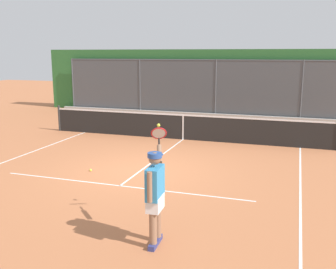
% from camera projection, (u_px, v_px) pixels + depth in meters
% --- Properties ---
extents(ground_plane, '(60.00, 60.00, 0.00)m').
position_uv_depth(ground_plane, '(140.00, 171.00, 10.86)').
color(ground_plane, '#B76B42').
extents(court_line_markings, '(8.54, 10.17, 0.01)m').
position_uv_depth(court_line_markings, '(114.00, 190.00, 9.33)').
color(court_line_markings, white).
rests_on(court_line_markings, ground).
extents(fence_backdrop, '(19.89, 1.37, 3.42)m').
position_uv_depth(fence_backdrop, '(218.00, 83.00, 20.59)').
color(fence_backdrop, '#474C51').
rests_on(fence_backdrop, ground).
extents(tennis_net, '(10.97, 0.09, 1.07)m').
position_uv_depth(tennis_net, '(183.00, 127.00, 14.71)').
color(tennis_net, '#2D2D2D').
rests_on(tennis_net, ground).
extents(tennis_player, '(0.52, 1.36, 1.93)m').
position_uv_depth(tennis_player, '(155.00, 192.00, 6.50)').
color(tennis_player, navy).
rests_on(tennis_player, ground).
extents(tennis_ball_by_sideline, '(0.07, 0.07, 0.07)m').
position_uv_depth(tennis_ball_by_sideline, '(91.00, 170.00, 10.81)').
color(tennis_ball_by_sideline, '#D6E042').
rests_on(tennis_ball_by_sideline, ground).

